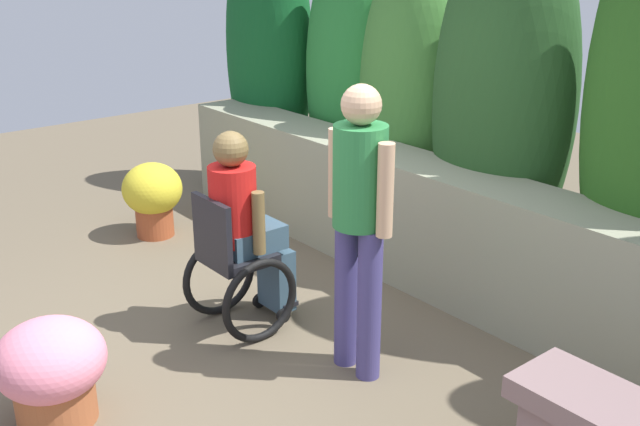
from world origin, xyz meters
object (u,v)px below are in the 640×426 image
at_px(person_in_wheelchair, 242,238).
at_px(flower_pot_terracotta_by_wall, 51,369).
at_px(person_standing_companion, 359,213).
at_px(flower_pot_purple_near, 153,195).

height_order(person_in_wheelchair, flower_pot_terracotta_by_wall, person_in_wheelchair).
xyz_separation_m(person_standing_companion, flower_pot_terracotta_by_wall, (-0.63, -1.58, -0.68)).
bearing_deg(flower_pot_terracotta_by_wall, person_in_wheelchair, 100.12).
height_order(person_in_wheelchair, person_standing_companion, person_standing_companion).
relative_size(person_in_wheelchair, flower_pot_purple_near, 2.06).
distance_m(person_in_wheelchair, flower_pot_purple_near, 1.85).
height_order(person_standing_companion, flower_pot_purple_near, person_standing_companion).
xyz_separation_m(person_in_wheelchair, flower_pot_terracotta_by_wall, (0.24, -1.36, -0.31)).
bearing_deg(person_in_wheelchair, flower_pot_terracotta_by_wall, -77.45).
relative_size(person_standing_companion, flower_pot_purple_near, 2.66).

